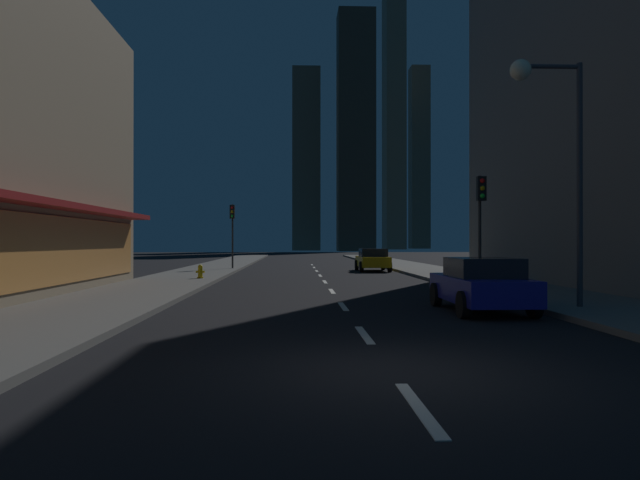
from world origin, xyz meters
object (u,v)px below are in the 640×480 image
Objects in this scene: car_parked_far at (373,260)px; street_lamp_right at (549,122)px; traffic_light_near_right at (481,206)px; car_parked_near at (481,284)px; traffic_light_far_left at (232,222)px; fire_hydrant_far_left at (200,272)px.

car_parked_far is 0.64× the size of street_lamp_right.
traffic_light_near_right is at bearing -83.25° from car_parked_far.
car_parked_near is 0.64× the size of street_lamp_right.
car_parked_far is 22.68m from street_lamp_right.
car_parked_near is 4.68m from street_lamp_right.
car_parked_near is 6.72m from traffic_light_near_right.
street_lamp_right is (1.78, -0.18, 4.33)m from car_parked_near.
car_parked_near is at bearing -68.47° from traffic_light_far_left.
car_parked_near is 15.77m from fire_hydrant_far_left.
traffic_light_near_right is 20.34m from traffic_light_far_left.
street_lamp_right reaches higher than traffic_light_far_left.
car_parked_near is 24.92m from traffic_light_far_left.
traffic_light_far_left is (-11.00, 17.11, 0.00)m from traffic_light_near_right.
traffic_light_far_left is (0.40, 10.49, 2.74)m from fire_hydrant_far_left.
traffic_light_near_right is at bearing 88.88° from street_lamp_right.
street_lamp_right is (1.78, -22.20, 4.33)m from car_parked_far.
car_parked_far is 9.48m from traffic_light_far_left.
street_lamp_right is (10.88, -23.25, 1.87)m from traffic_light_far_left.
street_lamp_right is (-0.12, -6.15, 1.87)m from traffic_light_near_right.
fire_hydrant_far_left is at bearing 149.86° from traffic_light_near_right.
traffic_light_far_left reaches higher than car_parked_near.
fire_hydrant_far_left is 10.85m from traffic_light_far_left.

